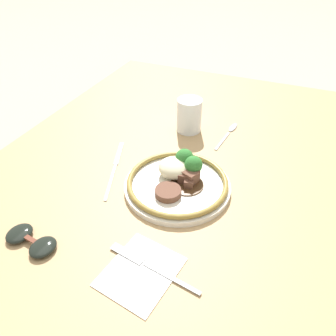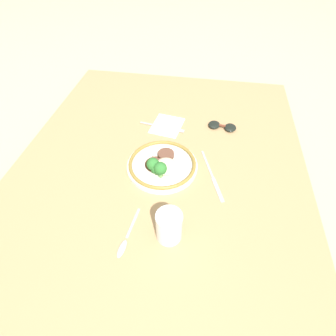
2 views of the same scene
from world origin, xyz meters
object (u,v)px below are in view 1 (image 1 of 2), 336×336
(plate, at_px, (178,180))
(knife, at_px, (115,166))
(spoon, at_px, (230,131))
(sunglasses, at_px, (31,240))
(fork, at_px, (145,263))
(juice_glass, at_px, (189,117))

(plate, relative_size, knife, 1.09)
(spoon, xyz_separation_m, sunglasses, (-0.55, 0.25, 0.01))
(knife, bearing_deg, fork, -159.81)
(juice_glass, height_order, knife, juice_glass)
(plate, xyz_separation_m, fork, (-0.22, -0.02, -0.02))
(plate, relative_size, fork, 1.30)
(fork, distance_m, knife, 0.30)
(fork, distance_m, spoon, 0.51)
(juice_glass, distance_m, fork, 0.48)
(knife, relative_size, spoon, 1.38)
(plate, height_order, fork, plate)
(plate, xyz_separation_m, sunglasses, (-0.26, 0.20, -0.01))
(knife, xyz_separation_m, sunglasses, (-0.27, 0.03, 0.01))
(fork, bearing_deg, knife, -40.44)
(juice_glass, bearing_deg, knife, 155.43)
(fork, bearing_deg, juice_glass, -70.06)
(juice_glass, bearing_deg, spoon, -70.77)
(fork, distance_m, sunglasses, 0.22)
(fork, bearing_deg, plate, -74.67)
(knife, height_order, spoon, spoon)
(spoon, bearing_deg, sunglasses, 162.08)
(plate, xyz_separation_m, knife, (0.01, 0.17, -0.02))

